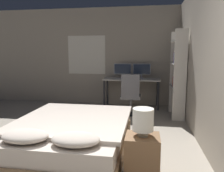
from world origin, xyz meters
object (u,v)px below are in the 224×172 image
object	(u,v)px
bedside_lamp	(143,120)
keyboard	(131,79)
desk	(131,83)
monitor_left	(123,70)
bookshelf	(178,71)
computer_mouse	(143,79)
nightstand	(142,158)
monitor_right	(142,70)
bed	(72,136)
office_chair	(131,99)

from	to	relation	value
bedside_lamp	keyboard	distance (m)	3.28
bedside_lamp	desk	bearing A→B (deg)	96.14
bedside_lamp	monitor_left	distance (m)	3.68
bedside_lamp	desk	xyz separation A→B (m)	(-0.37, 3.44, -0.04)
keyboard	bookshelf	xyz separation A→B (m)	(1.09, -0.60, 0.28)
computer_mouse	keyboard	bearing A→B (deg)	180.00
nightstand	monitor_right	bearing A→B (deg)	91.72
monitor_right	computer_mouse	xyz separation A→B (m)	(0.04, -0.36, -0.21)
bed	keyboard	xyz separation A→B (m)	(0.66, 2.69, 0.54)
computer_mouse	bookshelf	bearing A→B (deg)	-37.06
desk	bookshelf	xyz separation A→B (m)	(1.09, -0.78, 0.39)
office_chair	keyboard	bearing A→B (deg)	93.61
keyboard	office_chair	size ratio (longest dim) A/B	0.43
desk	monitor_left	size ratio (longest dim) A/B	3.09
bed	desk	size ratio (longest dim) A/B	1.32
desk	monitor_left	distance (m)	0.46
bedside_lamp	bookshelf	bearing A→B (deg)	74.83
nightstand	keyboard	distance (m)	3.32
bed	office_chair	distance (m)	2.27
monitor_left	keyboard	bearing A→B (deg)	-53.93
bedside_lamp	office_chair	xyz separation A→B (m)	(-0.34, 2.73, -0.33)
monitor_right	office_chair	world-z (taller)	monitor_right
nightstand	monitor_right	distance (m)	3.69
desk	monitor_left	xyz separation A→B (m)	(-0.26, 0.18, 0.33)
keyboard	bookshelf	world-z (taller)	bookshelf
monitor_left	monitor_right	world-z (taller)	same
computer_mouse	office_chair	size ratio (longest dim) A/B	0.07
desk	nightstand	bearing A→B (deg)	-83.86
monitor_left	desk	bearing A→B (deg)	-34.72
monitor_right	bookshelf	world-z (taller)	bookshelf
bed	keyboard	distance (m)	2.82
desk	bed	bearing A→B (deg)	-103.03
bedside_lamp	nightstand	bearing A→B (deg)	90.00
bed	monitor_left	distance (m)	3.16
nightstand	keyboard	bearing A→B (deg)	96.47
bookshelf	computer_mouse	bearing A→B (deg)	142.94
nightstand	bedside_lamp	distance (m)	0.45
monitor_left	bookshelf	xyz separation A→B (m)	(1.35, -0.96, 0.06)
monitor_right	bedside_lamp	bearing A→B (deg)	-88.28
monitor_left	bookshelf	distance (m)	1.66
nightstand	bedside_lamp	xyz separation A→B (m)	(0.00, -0.00, 0.45)
bedside_lamp	computer_mouse	world-z (taller)	bedside_lamp
nightstand	office_chair	world-z (taller)	office_chair
computer_mouse	office_chair	world-z (taller)	office_chair
office_chair	nightstand	bearing A→B (deg)	-82.98
office_chair	bed	bearing A→B (deg)	-107.89
desk	bookshelf	distance (m)	1.40
bed	monitor_right	xyz separation A→B (m)	(0.92, 3.04, 0.76)
nightstand	monitor_left	distance (m)	3.74
desk	office_chair	size ratio (longest dim) A/B	1.55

